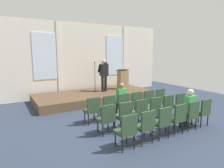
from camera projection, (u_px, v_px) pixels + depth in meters
ground_plane at (144, 124)px, 6.63m from camera, size 14.10×14.10×0.00m
rear_partition at (83, 59)px, 10.90m from camera, size 10.46×0.14×4.03m
stage_platform at (95, 96)px, 9.89m from camera, size 5.93×2.48×0.38m
speaker at (104, 73)px, 10.01m from camera, size 0.52×0.69×1.68m
mic_stand at (95, 85)px, 10.11m from camera, size 0.28×0.28×1.55m
lectern at (123, 79)px, 10.73m from camera, size 0.60×0.48×1.16m
chair_r0_c0 at (92, 109)px, 6.54m from camera, size 0.46×0.44×0.94m
chair_r0_c1 at (108, 106)px, 6.84m from camera, size 0.46×0.44×0.94m
chair_r0_c2 at (122, 104)px, 7.15m from camera, size 0.46×0.44×0.94m
audience_r0_c2 at (121, 98)px, 7.19m from camera, size 0.36×0.39×1.32m
chair_r0_c3 at (135, 102)px, 7.46m from camera, size 0.46×0.44×0.94m
chair_r0_c4 at (147, 100)px, 7.76m from camera, size 0.46×0.44×0.94m
chair_r0_c5 at (158, 98)px, 8.07m from camera, size 0.46×0.44×0.94m
chair_r1_c0 at (107, 117)px, 5.67m from camera, size 0.46×0.44×0.94m
chair_r1_c1 at (124, 114)px, 5.97m from camera, size 0.46×0.44×0.94m
chair_r1_c2 at (139, 111)px, 6.28m from camera, size 0.46×0.44×0.94m
chair_r1_c3 at (153, 108)px, 6.58m from camera, size 0.46×0.44×0.94m
chair_r1_c4 at (166, 106)px, 6.89m from camera, size 0.46×0.44×0.94m
chair_r1_c5 at (178, 103)px, 7.20m from camera, size 0.46×0.44×0.94m
chair_r2_c0 at (127, 129)px, 4.80m from camera, size 0.46×0.44×0.94m
chair_r2_c1 at (145, 125)px, 5.10m from camera, size 0.46×0.44×0.94m
chair_r2_c2 at (162, 121)px, 5.41m from camera, size 0.46×0.44×0.94m
chair_r2_c3 at (177, 117)px, 5.71m from camera, size 0.46×0.44×0.94m
chair_r2_c4 at (190, 114)px, 6.02m from camera, size 0.46×0.44×0.94m
audience_r2_c4 at (189, 107)px, 6.06m from camera, size 0.36×0.39×1.31m
chair_r2_c5 at (203, 111)px, 6.32m from camera, size 0.46×0.44×0.94m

